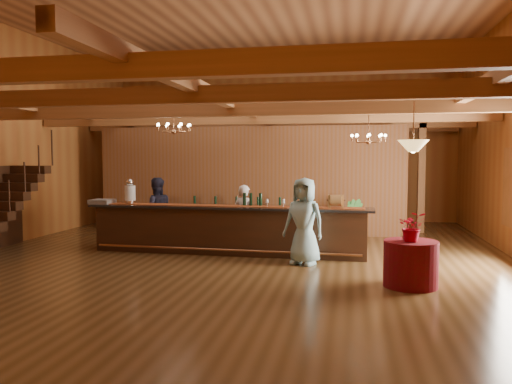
% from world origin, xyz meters
% --- Properties ---
extents(floor, '(14.00, 14.00, 0.00)m').
position_xyz_m(floor, '(0.00, 0.00, 0.00)').
color(floor, brown).
rests_on(floor, ground).
extents(ceiling, '(14.00, 14.00, 0.00)m').
position_xyz_m(ceiling, '(0.00, 0.00, 5.50)').
color(ceiling, '#AB7347').
rests_on(ceiling, wall_back).
extents(wall_back, '(12.00, 0.10, 5.50)m').
position_xyz_m(wall_back, '(0.00, 7.00, 2.75)').
color(wall_back, '#A1602A').
rests_on(wall_back, floor).
extents(wall_front, '(12.00, 0.10, 5.50)m').
position_xyz_m(wall_front, '(0.00, -7.00, 2.75)').
color(wall_front, '#A1602A').
rests_on(wall_front, floor).
extents(beam_grid, '(11.90, 13.90, 0.39)m').
position_xyz_m(beam_grid, '(0.00, 0.51, 3.24)').
color(beam_grid, '#A15F34').
rests_on(beam_grid, wall_left).
extents(support_posts, '(9.20, 10.20, 3.20)m').
position_xyz_m(support_posts, '(0.00, -0.50, 1.60)').
color(support_posts, '#A15F34').
rests_on(support_posts, floor).
extents(partition_wall, '(9.00, 0.18, 3.10)m').
position_xyz_m(partition_wall, '(-0.50, 3.50, 1.55)').
color(partition_wall, brown).
rests_on(partition_wall, floor).
extents(backroom_boxes, '(4.10, 0.60, 1.10)m').
position_xyz_m(backroom_boxes, '(-0.29, 5.50, 0.53)').
color(backroom_boxes, '#371B0E').
rests_on(backroom_boxes, floor).
extents(tasting_bar, '(6.59, 0.99, 1.11)m').
position_xyz_m(tasting_bar, '(-0.29, 0.33, 0.56)').
color(tasting_bar, '#371B0E').
rests_on(tasting_bar, floor).
extents(beverage_dispenser, '(0.26, 0.26, 0.60)m').
position_xyz_m(beverage_dispenser, '(-2.73, 0.44, 1.38)').
color(beverage_dispenser, silver).
rests_on(beverage_dispenser, tasting_bar).
extents(glass_rack_tray, '(0.50, 0.50, 0.10)m').
position_xyz_m(glass_rack_tray, '(-3.42, 0.35, 1.15)').
color(glass_rack_tray, gray).
rests_on(glass_rack_tray, tasting_bar).
extents(raffle_drum, '(0.34, 0.24, 0.30)m').
position_xyz_m(raffle_drum, '(2.16, 0.22, 1.27)').
color(raffle_drum, olive).
rests_on(raffle_drum, tasting_bar).
extents(bar_bottle_0, '(0.07, 0.07, 0.30)m').
position_xyz_m(bar_bottle_0, '(0.07, 0.45, 1.25)').
color(bar_bottle_0, black).
rests_on(bar_bottle_0, tasting_bar).
extents(bar_bottle_1, '(0.07, 0.07, 0.30)m').
position_xyz_m(bar_bottle_1, '(0.22, 0.44, 1.25)').
color(bar_bottle_1, black).
rests_on(bar_bottle_1, tasting_bar).
extents(bar_bottle_2, '(0.07, 0.07, 0.30)m').
position_xyz_m(bar_bottle_2, '(0.45, 0.44, 1.25)').
color(bar_bottle_2, black).
rests_on(bar_bottle_2, tasting_bar).
extents(backbar_shelf, '(2.92, 0.72, 0.81)m').
position_xyz_m(backbar_shelf, '(-0.72, 3.08, 0.41)').
color(backbar_shelf, '#371B0E').
rests_on(backbar_shelf, floor).
extents(round_table, '(0.91, 0.91, 0.79)m').
position_xyz_m(round_table, '(3.49, -1.96, 0.39)').
color(round_table, maroon).
rests_on(round_table, floor).
extents(chandelier_left, '(0.80, 0.80, 0.46)m').
position_xyz_m(chandelier_left, '(-1.56, 0.29, 2.89)').
color(chandelier_left, '#A46C44').
rests_on(chandelier_left, beam_grid).
extents(chandelier_right, '(0.80, 0.80, 0.70)m').
position_xyz_m(chandelier_right, '(2.87, 1.25, 2.66)').
color(chandelier_right, '#A46C44').
rests_on(chandelier_right, beam_grid).
extents(pendant_lamp, '(0.52, 0.52, 0.90)m').
position_xyz_m(pendant_lamp, '(3.49, -1.96, 2.40)').
color(pendant_lamp, '#A46C44').
rests_on(pendant_lamp, beam_grid).
extents(bartender, '(0.65, 0.53, 1.55)m').
position_xyz_m(bartender, '(-0.05, 0.99, 0.77)').
color(bartender, white).
rests_on(bartender, floor).
extents(staff_second, '(1.04, 0.96, 1.71)m').
position_xyz_m(staff_second, '(-2.31, 1.02, 0.85)').
color(staff_second, '#1F1F33').
rests_on(staff_second, floor).
extents(guest, '(1.02, 0.84, 1.79)m').
position_xyz_m(guest, '(1.53, -0.50, 0.90)').
color(guest, '#8BBAC2').
rests_on(guest, floor).
extents(floor_plant, '(0.65, 0.54, 1.11)m').
position_xyz_m(floor_plant, '(2.49, 2.81, 0.56)').
color(floor_plant, '#357230').
rests_on(floor_plant, floor).
extents(table_flowers, '(0.47, 0.41, 0.51)m').
position_xyz_m(table_flowers, '(3.50, -2.05, 1.04)').
color(table_flowers, '#A8031B').
rests_on(table_flowers, round_table).
extents(table_vase, '(0.18, 0.18, 0.28)m').
position_xyz_m(table_vase, '(3.42, -1.92, 0.93)').
color(table_vase, '#A46C44').
rests_on(table_vase, round_table).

